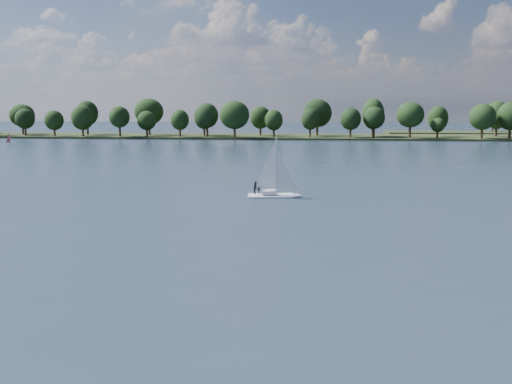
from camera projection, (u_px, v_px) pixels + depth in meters
ground at (238, 164)px, 126.86m from camera, size 700.00×700.00×0.00m
far_shore at (276, 137)px, 236.95m from camera, size 660.00×40.00×1.50m
sailboat at (271, 180)px, 79.44m from camera, size 6.99×2.84×8.93m
dinghy_pink at (10, 141)px, 193.69m from camera, size 2.94×2.19×4.39m
treeline at (256, 118)px, 232.99m from camera, size 562.47×74.32×18.27m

